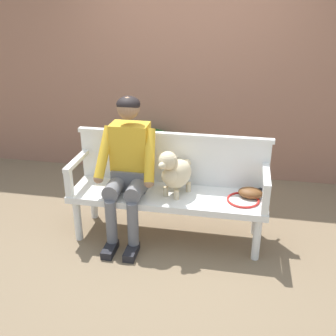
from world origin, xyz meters
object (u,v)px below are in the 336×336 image
Objects in this scene: person_seated at (128,164)px; tennis_racket at (245,199)px; dog_on_bench at (175,172)px; baseball_glove at (250,193)px; garden_bench at (168,198)px.

tennis_racket is (1.06, 0.01, -0.26)m from person_seated.
dog_on_bench reaches higher than baseball_glove.
person_seated is 6.07× the size of baseball_glove.
dog_on_bench is at bearing -22.63° from garden_bench.
dog_on_bench is 0.82× the size of tennis_racket.
baseball_glove is (0.67, 0.08, -0.18)m from dog_on_bench.
tennis_racket is (0.70, -0.00, 0.07)m from garden_bench.
garden_bench is at bearing 157.37° from dog_on_bench.
dog_on_bench is (0.07, -0.03, 0.29)m from garden_bench.
garden_bench is 3.95× the size of dog_on_bench.
garden_bench is 1.35× the size of person_seated.
baseball_glove is at bearing 6.92° from dog_on_bench.
dog_on_bench is 0.70m from baseball_glove.
tennis_racket is at bearing -0.29° from garden_bench.
dog_on_bench reaches higher than garden_bench.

